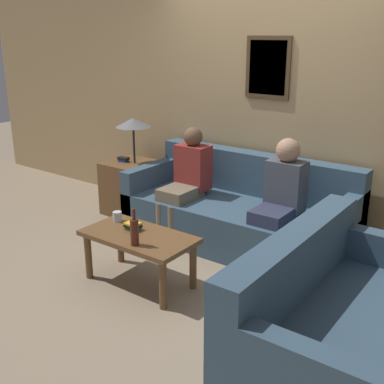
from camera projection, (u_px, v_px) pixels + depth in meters
The scene contains 11 objects.
ground_plane at pixel (207, 261), 4.48m from camera, with size 16.00×16.00×0.00m, color gray.
wall_back at pixel (268, 108), 4.88m from camera, with size 9.00×0.08×2.60m.
couch_main at pixel (239, 214), 4.82m from camera, with size 2.26×0.95×0.86m.
couch_side at pixel (338, 329), 2.96m from camera, with size 0.95×1.68×0.86m.
coffee_table at pixel (139, 242), 3.99m from camera, with size 0.95×0.51×0.45m.
side_table_with_lamp at pixel (132, 183), 5.59m from camera, with size 0.54×0.54×1.13m.
wine_bottle at pixel (134, 231), 3.74m from camera, with size 0.07×0.07×0.30m.
drinking_glass at pixel (117, 216), 4.23m from camera, with size 0.08×0.08×0.09m.
book_stack at pixel (133, 226), 4.05m from camera, with size 0.14×0.11×0.06m.
person_left at pixel (186, 179), 4.89m from camera, with size 0.34×0.60×1.13m.
person_right at pixel (280, 197), 4.31m from camera, with size 0.34×0.59×1.14m.
Camera 1 is at (2.29, -3.34, 2.04)m, focal length 45.00 mm.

